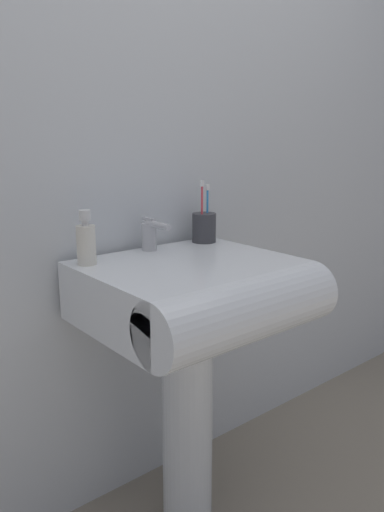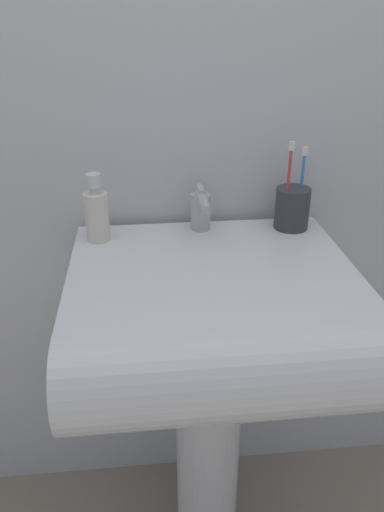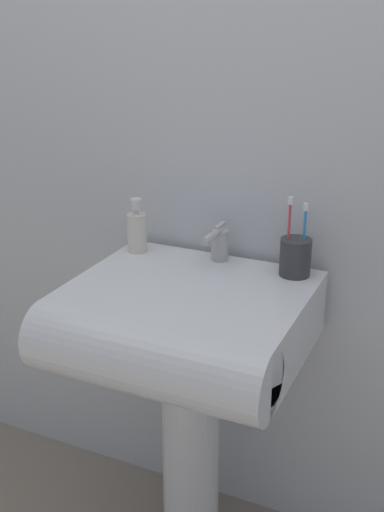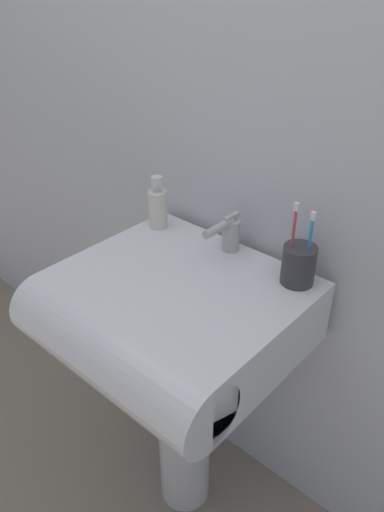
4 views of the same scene
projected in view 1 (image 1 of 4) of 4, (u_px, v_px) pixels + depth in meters
The scene contains 6 objects.
wall_back at pixel (131, 138), 1.56m from camera, with size 5.00×0.05×2.40m, color silver.
sink_pedestal at pixel (187, 420), 1.56m from camera, with size 0.16×0.16×0.68m, color white.
sink_basin at pixel (201, 295), 1.41m from camera, with size 0.58×0.55×0.17m.
faucet at pixel (151, 234), 1.56m from camera, with size 0.05×0.13×0.10m.
toothbrush_cup at pixel (204, 227), 1.69m from camera, with size 0.08×0.08×0.21m.
soap_bottle at pixel (86, 242), 1.39m from camera, with size 0.05×0.05×0.15m.
Camera 1 is at (-0.88, -1.08, 1.21)m, focal length 35.00 mm.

